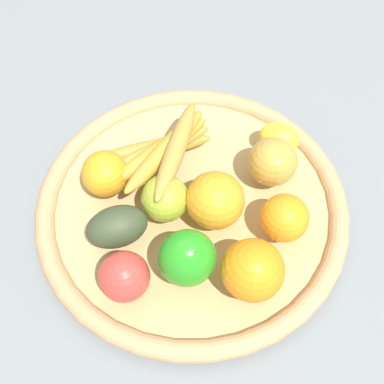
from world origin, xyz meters
name	(u,v)px	position (x,y,z in m)	size (l,w,h in m)	color
ground_plane	(192,212)	(0.00, 0.00, 0.00)	(2.40, 2.40, 0.00)	slate
basket	(192,206)	(0.00, 0.00, 0.02)	(0.48, 0.48, 0.04)	tan
orange_3	(215,200)	(0.02, -0.04, 0.08)	(0.08, 0.08, 0.08)	orange
apple_0	(124,277)	(-0.14, -0.08, 0.07)	(0.07, 0.07, 0.07)	#C83B35
banana_bunch	(162,150)	(-0.01, 0.08, 0.08)	(0.19, 0.17, 0.08)	#A98634
orange_2	(253,270)	(0.01, -0.16, 0.08)	(0.08, 0.08, 0.08)	orange
apple_1	(272,162)	(0.13, -0.02, 0.08)	(0.07, 0.07, 0.07)	#B38D39
apple_2	(165,199)	(-0.04, 0.00, 0.07)	(0.07, 0.07, 0.07)	#93AC2F
bell_pepper	(187,258)	(-0.06, -0.10, 0.08)	(0.08, 0.07, 0.09)	#23931D
lemon_0	(280,138)	(0.17, 0.02, 0.06)	(0.06, 0.05, 0.05)	yellow
orange_1	(105,173)	(-0.10, 0.08, 0.07)	(0.07, 0.07, 0.07)	orange
avocado	(117,227)	(-0.12, -0.01, 0.07)	(0.09, 0.06, 0.06)	#324029
orange_0	(285,218)	(0.09, -0.11, 0.07)	(0.07, 0.07, 0.07)	orange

